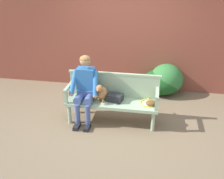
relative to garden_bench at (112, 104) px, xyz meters
The scene contains 13 objects.
ground_plane 0.39m from the garden_bench, ahead, with size 40.00×40.00×0.00m, color #7A664C.
brick_garden_fence 2.00m from the garden_bench, 90.00° to the left, with size 8.00×0.30×2.27m, color brown.
hedge_bush_far_right 1.85m from the garden_bench, 55.01° to the left, with size 0.79×0.78×0.73m, color #337538.
hedge_bush_mid_left 1.76m from the garden_bench, 57.44° to the left, with size 0.92×0.82×0.60m, color #194C1E.
garden_bench is the anchor object (origin of this frame).
bench_backrest 0.39m from the garden_bench, 90.00° to the left, with size 1.81×0.06×0.50m.
bench_armrest_left_end 0.89m from the garden_bench, behind, with size 0.06×0.52×0.28m.
bench_armrest_right_end 0.89m from the garden_bench, ahead, with size 0.06×0.52×0.28m.
person_seated 0.61m from the garden_bench, behind, with size 0.56×0.66×1.31m.
dog_on_bench 0.31m from the garden_bench, behind, with size 0.22×0.37×0.37m.
tennis_racket 0.69m from the garden_bench, ahead, with size 0.30×0.56×0.03m.
baseball_glove 0.76m from the garden_bench, ahead, with size 0.22×0.17×0.09m, color brown.
sports_bag 0.14m from the garden_bench, 25.31° to the left, with size 0.28×0.20×0.14m, color #232328.
Camera 1 is at (0.78, -4.37, 2.72)m, focal length 41.59 mm.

